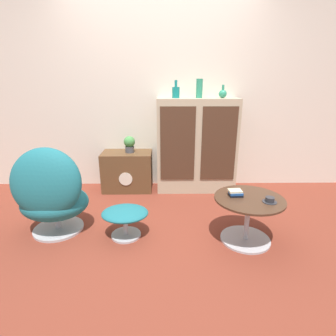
{
  "coord_description": "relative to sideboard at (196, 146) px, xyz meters",
  "views": [
    {
      "loc": [
        0.05,
        -2.24,
        1.4
      ],
      "look_at": [
        0.08,
        0.35,
        0.55
      ],
      "focal_mm": 28.0,
      "sensor_mm": 36.0,
      "label": 1
    }
  ],
  "objects": [
    {
      "name": "vase_inner_left",
      "position": [
        0.01,
        0.0,
        0.72
      ],
      "size": [
        0.08,
        0.08,
        0.23
      ],
      "color": "#2D8E6B",
      "rests_on": "sideboard"
    },
    {
      "name": "teacup",
      "position": [
        0.48,
        -1.34,
        -0.16
      ],
      "size": [
        0.12,
        0.12,
        0.05
      ],
      "color": "#2D2D33",
      "rests_on": "coffee_table"
    },
    {
      "name": "coffee_table",
      "position": [
        0.33,
        -1.26,
        -0.35
      ],
      "size": [
        0.62,
        0.62,
        0.43
      ],
      "color": "#B7B7BC",
      "rests_on": "ground_plane"
    },
    {
      "name": "ottoman",
      "position": [
        -0.79,
        -1.17,
        -0.39
      ],
      "size": [
        0.44,
        0.37,
        0.29
      ],
      "color": "#B7B7BC",
      "rests_on": "ground_plane"
    },
    {
      "name": "vase_inner_right",
      "position": [
        0.31,
        0.0,
        0.66
      ],
      "size": [
        0.1,
        0.1,
        0.16
      ],
      "color": "#2D8E6B",
      "rests_on": "sideboard"
    },
    {
      "name": "wall_back",
      "position": [
        -0.46,
        0.22,
        0.69
      ],
      "size": [
        6.4,
        0.06,
        2.6
      ],
      "color": "silver",
      "rests_on": "ground_plane"
    },
    {
      "name": "tv_console",
      "position": [
        -0.92,
        -0.0,
        -0.35
      ],
      "size": [
        0.65,
        0.41,
        0.52
      ],
      "color": "brown",
      "rests_on": "ground_plane"
    },
    {
      "name": "sideboard",
      "position": [
        0.0,
        0.0,
        0.0
      ],
      "size": [
        1.02,
        0.39,
        1.21
      ],
      "color": "tan",
      "rests_on": "ground_plane"
    },
    {
      "name": "vase_leftmost",
      "position": [
        -0.28,
        0.0,
        0.68
      ],
      "size": [
        0.09,
        0.09,
        0.21
      ],
      "color": "#147A75",
      "rests_on": "sideboard"
    },
    {
      "name": "potted_plant",
      "position": [
        -0.88,
        -0.0,
        0.03
      ],
      "size": [
        0.15,
        0.15,
        0.22
      ],
      "color": "#4C4C51",
      "rests_on": "tv_console"
    },
    {
      "name": "book_stack",
      "position": [
        0.22,
        -1.21,
        -0.15
      ],
      "size": [
        0.13,
        0.1,
        0.06
      ],
      "color": "black",
      "rests_on": "coffee_table"
    },
    {
      "name": "ground_plane",
      "position": [
        -0.46,
        -1.12,
        -0.61
      ],
      "size": [
        12.0,
        12.0,
        0.0
      ],
      "primitive_type": "plane",
      "color": "brown"
    },
    {
      "name": "egg_chair",
      "position": [
        -1.48,
        -1.11,
        -0.2
      ],
      "size": [
        0.64,
        0.59,
        0.88
      ],
      "color": "#B7B7BC",
      "rests_on": "ground_plane"
    }
  ]
}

